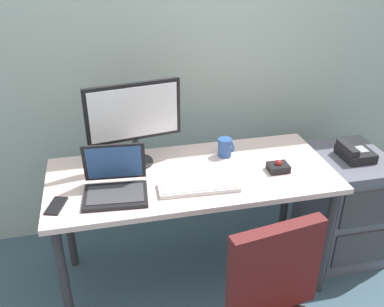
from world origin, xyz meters
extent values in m
plane|color=#395161|center=(0.00, 0.00, 0.00)|extent=(8.00, 8.00, 0.00)
cube|color=#97ACA7|center=(0.00, 0.68, 1.40)|extent=(6.00, 0.10, 2.80)
cube|color=beige|center=(0.00, 0.00, 0.73)|extent=(1.53, 0.67, 0.03)
cylinder|color=#2D2D33|center=(-0.71, -0.27, 0.36)|extent=(0.05, 0.05, 0.71)
cylinder|color=#2D2D33|center=(0.71, -0.27, 0.36)|extent=(0.05, 0.05, 0.71)
cylinder|color=#2D2D33|center=(-0.71, 0.27, 0.36)|extent=(0.05, 0.05, 0.71)
cylinder|color=#2D2D33|center=(0.71, 0.27, 0.36)|extent=(0.05, 0.05, 0.71)
cube|color=#525563|center=(1.00, 0.05, 0.35)|extent=(0.42, 0.52, 0.70)
cube|color=#38383D|center=(1.00, -0.21, 0.50)|extent=(0.38, 0.01, 0.24)
cube|color=#38383D|center=(1.00, -0.21, 0.21)|extent=(0.38, 0.01, 0.24)
cube|color=black|center=(1.00, 0.03, 0.72)|extent=(0.17, 0.20, 0.06)
cube|color=black|center=(0.94, 0.03, 0.77)|extent=(0.05, 0.18, 0.04)
cube|color=gray|center=(1.02, 0.02, 0.75)|extent=(0.07, 0.08, 0.01)
cube|color=#541C1D|center=(0.17, -0.75, 0.71)|extent=(0.40, 0.12, 0.42)
cylinder|color=#262628|center=(-0.28, 0.18, 0.75)|extent=(0.18, 0.18, 0.01)
cylinder|color=#262628|center=(-0.28, 0.18, 0.82)|extent=(0.04, 0.04, 0.14)
cube|color=black|center=(-0.28, 0.18, 1.05)|extent=(0.51, 0.10, 0.32)
cube|color=white|center=(-0.27, 0.16, 1.05)|extent=(0.47, 0.08, 0.28)
cube|color=silver|center=(0.00, -0.16, 0.75)|extent=(0.42, 0.16, 0.02)
cube|color=white|center=(0.00, -0.16, 0.77)|extent=(0.39, 0.14, 0.01)
cube|color=black|center=(-0.42, -0.15, 0.75)|extent=(0.33, 0.25, 0.02)
cube|color=#38383D|center=(-0.42, -0.15, 0.76)|extent=(0.29, 0.19, 0.00)
cube|color=black|center=(-0.40, -0.02, 0.87)|extent=(0.31, 0.08, 0.22)
cube|color=#335999|center=(-0.40, -0.02, 0.87)|extent=(0.28, 0.06, 0.19)
cube|color=black|center=(0.46, -0.08, 0.76)|extent=(0.11, 0.09, 0.04)
sphere|color=maroon|center=(0.46, -0.08, 0.79)|extent=(0.04, 0.04, 0.04)
cylinder|color=#2B4E92|center=(0.23, 0.15, 0.79)|extent=(0.08, 0.08, 0.11)
torus|color=#2F5488|center=(0.27, 0.15, 0.80)|extent=(0.01, 0.07, 0.07)
cube|color=black|center=(-0.70, -0.16, 0.75)|extent=(0.11, 0.16, 0.01)
camera|label=1|loc=(-0.44, -1.94, 1.93)|focal=40.24mm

